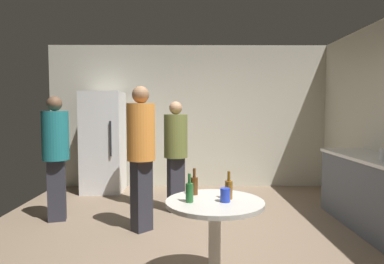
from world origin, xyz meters
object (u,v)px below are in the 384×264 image
at_px(person_in_orange_shirt, 141,147).
at_px(plastic_cup_blue, 225,195).
at_px(beer_bottle_brown, 194,185).
at_px(person_in_teal_shirt, 56,148).
at_px(beer_bottle_amber, 229,189).
at_px(person_in_navy_shirt, 142,138).
at_px(beer_bottle_green, 190,192).
at_px(refrigerator, 103,142).
at_px(foreground_table, 215,213).
at_px(person_in_olive_shirt, 176,148).

bearing_deg(person_in_orange_shirt, plastic_cup_blue, -11.58).
height_order(beer_bottle_brown, person_in_teal_shirt, person_in_teal_shirt).
xyz_separation_m(beer_bottle_amber, person_in_navy_shirt, (-1.06, 2.41, 0.23)).
height_order(beer_bottle_green, plastic_cup_blue, beer_bottle_green).
relative_size(refrigerator, foreground_table, 2.25).
bearing_deg(person_in_olive_shirt, beer_bottle_amber, -8.71).
bearing_deg(beer_bottle_green, person_in_teal_shirt, 134.94).
height_order(refrigerator, person_in_navy_shirt, refrigerator).
height_order(beer_bottle_brown, person_in_olive_shirt, person_in_olive_shirt).
xyz_separation_m(beer_bottle_brown, person_in_navy_shirt, (-0.77, 2.27, 0.23)).
bearing_deg(beer_bottle_amber, beer_bottle_brown, 152.87).
xyz_separation_m(beer_bottle_amber, beer_bottle_green, (-0.32, -0.10, 0.00)).
xyz_separation_m(refrigerator, plastic_cup_blue, (1.84, -3.37, -0.11)).
height_order(foreground_table, person_in_teal_shirt, person_in_teal_shirt).
xyz_separation_m(plastic_cup_blue, person_in_orange_shirt, (-0.87, 1.38, 0.24)).
xyz_separation_m(refrigerator, beer_bottle_green, (1.55, -3.37, -0.08)).
bearing_deg(person_in_olive_shirt, person_in_navy_shirt, -144.00).
distance_m(person_in_teal_shirt, person_in_navy_shirt, 1.27).
xyz_separation_m(refrigerator, person_in_orange_shirt, (0.97, -1.99, 0.13)).
xyz_separation_m(person_in_navy_shirt, person_in_olive_shirt, (0.53, -0.32, -0.12)).
distance_m(plastic_cup_blue, person_in_navy_shirt, 2.71).
bearing_deg(person_in_teal_shirt, person_in_olive_shirt, 89.32).
relative_size(foreground_table, person_in_navy_shirt, 0.45).
relative_size(beer_bottle_green, person_in_teal_shirt, 0.14).
bearing_deg(person_in_orange_shirt, foreground_table, -13.35).
xyz_separation_m(beer_bottle_green, plastic_cup_blue, (0.28, 0.00, -0.03)).
bearing_deg(plastic_cup_blue, person_in_orange_shirt, 122.16).
height_order(beer_bottle_amber, beer_bottle_brown, same).
xyz_separation_m(beer_bottle_green, person_in_navy_shirt, (-0.73, 2.51, 0.23)).
xyz_separation_m(beer_bottle_brown, beer_bottle_green, (-0.04, -0.24, 0.00)).
height_order(person_in_teal_shirt, person_in_navy_shirt, person_in_navy_shirt).
xyz_separation_m(beer_bottle_brown, person_in_orange_shirt, (-0.62, 1.14, 0.21)).
bearing_deg(person_in_teal_shirt, foreground_table, 33.26).
distance_m(refrigerator, plastic_cup_blue, 3.84).
relative_size(foreground_table, plastic_cup_blue, 7.27).
bearing_deg(person_in_teal_shirt, refrigerator, 156.94).
bearing_deg(beer_bottle_amber, person_in_orange_shirt, 125.11).
distance_m(beer_bottle_amber, person_in_orange_shirt, 1.59).
bearing_deg(person_in_teal_shirt, beer_bottle_green, 29.44).
xyz_separation_m(beer_bottle_amber, person_in_olive_shirt, (-0.52, 2.09, 0.11)).
distance_m(foreground_table, beer_bottle_green, 0.28).
height_order(beer_bottle_brown, beer_bottle_green, same).
bearing_deg(foreground_table, plastic_cup_blue, -25.22).
bearing_deg(beer_bottle_green, beer_bottle_brown, 80.44).
bearing_deg(plastic_cup_blue, person_in_teal_shirt, 139.28).
xyz_separation_m(foreground_table, beer_bottle_amber, (0.12, 0.05, 0.19)).
distance_m(foreground_table, plastic_cup_blue, 0.18).
distance_m(beer_bottle_brown, beer_bottle_green, 0.24).
xyz_separation_m(beer_bottle_amber, plastic_cup_blue, (-0.04, -0.09, -0.03)).
bearing_deg(beer_bottle_brown, person_in_navy_shirt, 108.85).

